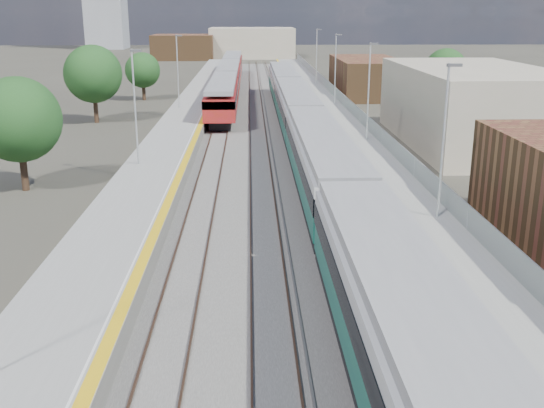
{
  "coord_description": "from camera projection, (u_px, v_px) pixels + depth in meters",
  "views": [
    {
      "loc": [
        -2.69,
        -7.83,
        10.83
      ],
      "look_at": [
        -1.71,
        20.53,
        2.2
      ],
      "focal_mm": 42.0,
      "sensor_mm": 36.0,
      "label": 1
    }
  ],
  "objects": [
    {
      "name": "platform_left",
      "position": [
        183.0,
        124.0,
        60.47
      ],
      "size": [
        4.3,
        155.0,
        8.52
      ],
      "color": "slate",
      "rests_on": "ground"
    },
    {
      "name": "ground",
      "position": [
        279.0,
        134.0,
        58.54
      ],
      "size": [
        320.0,
        320.0,
        0.0
      ],
      "primitive_type": "plane",
      "color": "#47443A",
      "rests_on": "ground"
    },
    {
      "name": "tracks",
      "position": [
        261.0,
        125.0,
        62.45
      ],
      "size": [
        8.96,
        160.0,
        0.17
      ],
      "color": "#4C3323",
      "rests_on": "ground"
    },
    {
      "name": "platform_right",
      "position": [
        333.0,
        123.0,
        60.94
      ],
      "size": [
        4.7,
        155.0,
        8.52
      ],
      "color": "slate",
      "rests_on": "ground"
    },
    {
      "name": "tree_c",
      "position": [
        143.0,
        70.0,
        79.54
      ],
      "size": [
        4.37,
        4.37,
        5.93
      ],
      "color": "#382619",
      "rests_on": "ground"
    },
    {
      "name": "tree_d",
      "position": [
        445.0,
        70.0,
        74.84
      ],
      "size": [
        4.93,
        4.93,
        6.68
      ],
      "color": "#382619",
      "rests_on": "ground"
    },
    {
      "name": "tree_a",
      "position": [
        18.0,
        120.0,
        38.8
      ],
      "size": [
        5.24,
        5.24,
        7.1
      ],
      "color": "#382619",
      "rests_on": "ground"
    },
    {
      "name": "green_train",
      "position": [
        306.0,
        129.0,
        47.28
      ],
      "size": [
        3.11,
        86.39,
        3.42
      ],
      "color": "black",
      "rests_on": "ground"
    },
    {
      "name": "tree_b",
      "position": [
        93.0,
        74.0,
        62.84
      ],
      "size": [
        5.69,
        5.69,
        7.71
      ],
      "color": "#382619",
      "rests_on": "ground"
    },
    {
      "name": "buildings",
      "position": [
        179.0,
        12.0,
        139.54
      ],
      "size": [
        72.0,
        185.5,
        40.0
      ],
      "color": "brown",
      "rests_on": "ground"
    },
    {
      "name": "ballast_bed",
      "position": [
        255.0,
        129.0,
        60.85
      ],
      "size": [
        10.5,
        155.0,
        0.06
      ],
      "primitive_type": "cube",
      "color": "#565451",
      "rests_on": "ground"
    },
    {
      "name": "red_train",
      "position": [
        229.0,
        77.0,
        86.28
      ],
      "size": [
        3.02,
        61.22,
        3.81
      ],
      "color": "black",
      "rests_on": "ground"
    }
  ]
}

